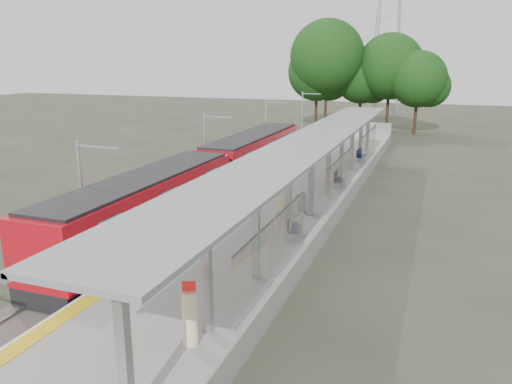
{
  "coord_description": "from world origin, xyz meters",
  "views": [
    {
      "loc": [
        7.78,
        -9.7,
        8.63
      ],
      "look_at": [
        -0.49,
        12.77,
        2.3
      ],
      "focal_mm": 35.0,
      "sensor_mm": 36.0,
      "label": 1
    }
  ],
  "objects_px": {
    "train": "(211,177)",
    "info_pillar_far": "(280,196)",
    "litter_bin": "(302,202)",
    "info_pillar_near": "(190,317)",
    "bench_near": "(291,225)",
    "bench_far": "(360,155)",
    "bench_mid": "(337,178)"
  },
  "relations": [
    {
      "from": "bench_near",
      "to": "bench_mid",
      "type": "distance_m",
      "value": 9.8
    },
    {
      "from": "bench_mid",
      "to": "train",
      "type": "bearing_deg",
      "value": -150.49
    },
    {
      "from": "bench_far",
      "to": "train",
      "type": "bearing_deg",
      "value": -112.64
    },
    {
      "from": "bench_far",
      "to": "bench_mid",
      "type": "bearing_deg",
      "value": -85.83
    },
    {
      "from": "bench_far",
      "to": "info_pillar_near",
      "type": "distance_m",
      "value": 27.68
    },
    {
      "from": "litter_bin",
      "to": "bench_far",
      "type": "bearing_deg",
      "value": 86.78
    },
    {
      "from": "bench_near",
      "to": "bench_far",
      "type": "height_order",
      "value": "bench_near"
    },
    {
      "from": "litter_bin",
      "to": "info_pillar_near",
      "type": "bearing_deg",
      "value": -88.12
    },
    {
      "from": "bench_mid",
      "to": "bench_far",
      "type": "distance_m",
      "value": 8.55
    },
    {
      "from": "train",
      "to": "info_pillar_far",
      "type": "bearing_deg",
      "value": -19.67
    },
    {
      "from": "bench_near",
      "to": "info_pillar_near",
      "type": "height_order",
      "value": "info_pillar_near"
    },
    {
      "from": "info_pillar_near",
      "to": "info_pillar_far",
      "type": "bearing_deg",
      "value": 78.34
    },
    {
      "from": "train",
      "to": "info_pillar_near",
      "type": "xyz_separation_m",
      "value": [
        6.33,
        -14.75,
        -0.24
      ]
    },
    {
      "from": "bench_near",
      "to": "litter_bin",
      "type": "distance_m",
      "value": 4.02
    },
    {
      "from": "bench_far",
      "to": "litter_bin",
      "type": "distance_m",
      "value": 14.4
    },
    {
      "from": "bench_near",
      "to": "info_pillar_near",
      "type": "xyz_separation_m",
      "value": [
        -0.14,
        -9.33,
        0.26
      ]
    },
    {
      "from": "train",
      "to": "bench_far",
      "type": "relative_size",
      "value": 18.5
    },
    {
      "from": "train",
      "to": "bench_far",
      "type": "xyz_separation_m",
      "value": [
        6.7,
        12.93,
        -0.53
      ]
    },
    {
      "from": "info_pillar_far",
      "to": "bench_near",
      "type": "bearing_deg",
      "value": -78.63
    },
    {
      "from": "bench_near",
      "to": "info_pillar_far",
      "type": "relative_size",
      "value": 0.91
    },
    {
      "from": "bench_far",
      "to": "info_pillar_near",
      "type": "xyz_separation_m",
      "value": [
        -0.37,
        -27.68,
        0.29
      ]
    },
    {
      "from": "bench_near",
      "to": "bench_far",
      "type": "relative_size",
      "value": 1.08
    },
    {
      "from": "info_pillar_near",
      "to": "litter_bin",
      "type": "distance_m",
      "value": 13.32
    },
    {
      "from": "info_pillar_far",
      "to": "bench_mid",
      "type": "bearing_deg",
      "value": 60.89
    },
    {
      "from": "train",
      "to": "info_pillar_far",
      "type": "relative_size",
      "value": 15.68
    },
    {
      "from": "bench_near",
      "to": "bench_far",
      "type": "bearing_deg",
      "value": 74.03
    },
    {
      "from": "bench_near",
      "to": "info_pillar_near",
      "type": "bearing_deg",
      "value": -106.13
    },
    {
      "from": "train",
      "to": "info_pillar_far",
      "type": "height_order",
      "value": "train"
    },
    {
      "from": "bench_near",
      "to": "bench_mid",
      "type": "relative_size",
      "value": 1.07
    },
    {
      "from": "bench_mid",
      "to": "info_pillar_far",
      "type": "relative_size",
      "value": 0.85
    },
    {
      "from": "train",
      "to": "bench_mid",
      "type": "distance_m",
      "value": 7.95
    },
    {
      "from": "info_pillar_far",
      "to": "info_pillar_near",
      "type": "bearing_deg",
      "value": -96.09
    }
  ]
}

